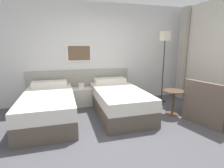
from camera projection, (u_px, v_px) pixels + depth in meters
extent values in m
plane|color=#47474C|center=(125.00, 135.00, 3.11)|extent=(16.00, 16.00, 0.00)
cube|color=silver|center=(99.00, 54.00, 4.86)|extent=(10.00, 0.06, 2.70)
cube|color=gray|center=(80.00, 86.00, 4.85)|extent=(2.77, 0.04, 0.92)
cube|color=white|center=(79.00, 53.00, 4.66)|extent=(0.64, 0.03, 0.44)
cube|color=brown|center=(79.00, 53.00, 4.64)|extent=(0.58, 0.01, 0.38)
cube|color=#A8A393|center=(183.00, 54.00, 5.17)|extent=(0.10, 0.24, 2.64)
cube|color=brown|center=(49.00, 113.00, 3.72)|extent=(1.04, 2.04, 0.32)
cube|color=silver|center=(48.00, 100.00, 3.66)|extent=(1.03, 2.01, 0.25)
cube|color=silver|center=(50.00, 84.00, 4.36)|extent=(0.84, 0.34, 0.13)
cube|color=brown|center=(119.00, 106.00, 4.14)|extent=(1.04, 2.04, 0.32)
cube|color=silver|center=(119.00, 95.00, 4.08)|extent=(1.03, 2.01, 0.25)
cube|color=silver|center=(110.00, 80.00, 4.78)|extent=(0.84, 0.34, 0.13)
cube|color=beige|center=(82.00, 97.00, 4.66)|extent=(0.51, 0.40, 0.47)
cube|color=beige|center=(81.00, 86.00, 4.59)|extent=(0.14, 0.14, 0.14)
cylinder|color=black|center=(161.00, 101.00, 5.04)|extent=(0.24, 0.24, 0.02)
cylinder|color=black|center=(163.00, 72.00, 4.86)|extent=(0.02, 0.02, 1.68)
cube|color=beige|center=(165.00, 36.00, 4.66)|extent=(0.20, 0.20, 0.25)
cylinder|color=brown|center=(172.00, 114.00, 4.09)|extent=(0.31, 0.31, 0.01)
cylinder|color=brown|center=(173.00, 102.00, 4.03)|extent=(0.05, 0.05, 0.53)
cylinder|color=brown|center=(174.00, 91.00, 3.97)|extent=(0.47, 0.47, 0.02)
cube|color=brown|center=(211.00, 112.00, 3.68)|extent=(0.90, 1.01, 0.38)
cube|color=brown|center=(205.00, 94.00, 3.44)|extent=(0.31, 0.87, 0.49)
cube|color=brown|center=(196.00, 95.00, 3.95)|extent=(0.60, 0.23, 0.18)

